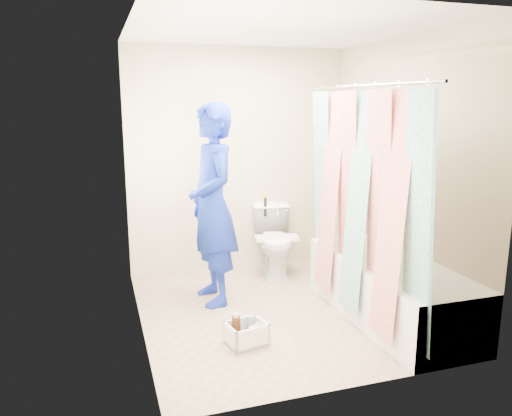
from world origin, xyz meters
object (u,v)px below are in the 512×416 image
object	(u,v)px
bathtub	(390,288)
plumber	(212,205)
cleaning_caddy	(248,334)
toilet	(275,241)

from	to	relation	value
bathtub	plumber	xyz separation A→B (m)	(-1.35, 0.83, 0.65)
bathtub	cleaning_caddy	bearing A→B (deg)	-175.75
bathtub	plumber	bearing A→B (deg)	148.29
cleaning_caddy	toilet	bearing A→B (deg)	52.02
bathtub	toilet	size ratio (longest dim) A/B	2.40
toilet	cleaning_caddy	world-z (taller)	toilet
toilet	plumber	world-z (taller)	plumber
bathtub	toilet	xyz separation A→B (m)	(-0.55, 1.37, 0.10)
plumber	cleaning_caddy	xyz separation A→B (m)	(0.05, -0.93, -0.83)
toilet	cleaning_caddy	size ratio (longest dim) A/B	2.20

